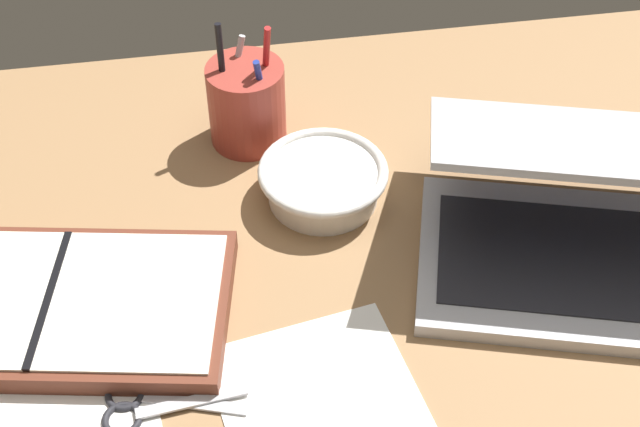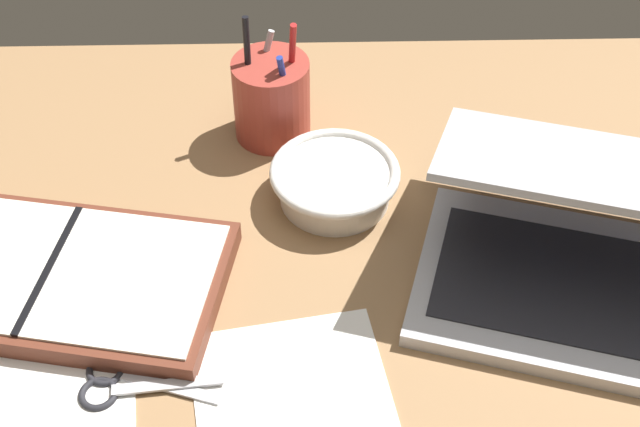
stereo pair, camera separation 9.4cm
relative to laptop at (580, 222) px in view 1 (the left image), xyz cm
name	(u,v)px [view 1 (the left image)]	position (x,y,z in cm)	size (l,w,h in cm)	color
desk_top	(350,316)	(-25.89, -3.86, -5.97)	(140.00, 100.00, 2.00)	#936D47
laptop	(580,222)	(0.00, 0.00, 0.00)	(40.68, 37.57, 16.72)	#B7B7BC
bowl	(321,181)	(-26.12, 13.51, -2.28)	(15.25, 15.25, 4.79)	silver
pen_cup	(247,104)	(-33.36, 25.99, 0.47)	(9.60, 9.60, 16.84)	#9E382D
planner	(52,305)	(-56.68, 0.69, -3.57)	(40.02, 26.79, 2.97)	brown
scissors	(142,406)	(-47.81, -12.41, -4.63)	(14.03, 6.66, 0.80)	#B7B7BC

